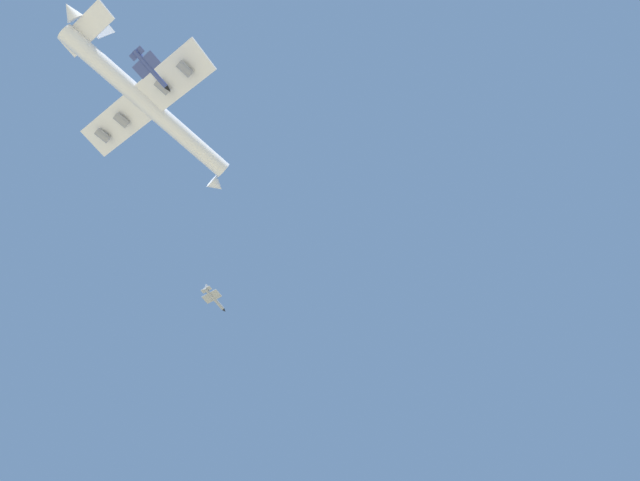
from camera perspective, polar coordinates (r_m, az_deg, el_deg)
The scene contains 3 objects.
carrier_jet at distance 182.20m, azimuth -20.44°, elevation 15.50°, with size 60.82×61.36×21.80m.
chase_jet_lead at distance 158.91m, azimuth -20.03°, elevation 19.11°, with size 12.33×13.30×4.00m.
chase_jet_left_wing at distance 213.03m, azimuth -12.85°, elevation -6.97°, with size 13.18×12.46×4.00m.
Camera 1 is at (-48.83, 82.91, 1.89)m, focal length 26.14 mm.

